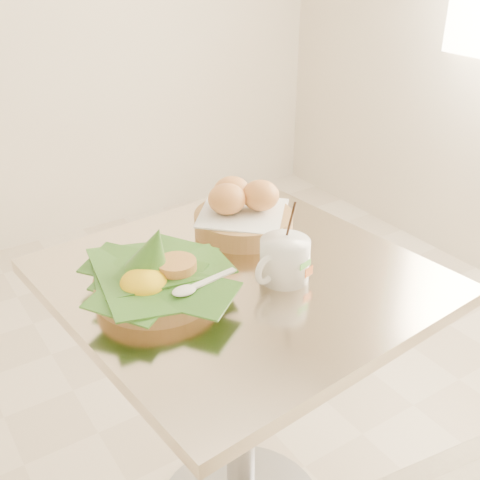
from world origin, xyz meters
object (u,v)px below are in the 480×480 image
coffee_mug (284,259)px  cafe_table (241,358)px  bread_basket (242,212)px  rice_basket (155,277)px

coffee_mug → cafe_table: bearing=133.3°
bread_basket → coffee_mug: bearing=-102.5°
bread_basket → rice_basket: bearing=-154.7°
bread_basket → cafe_table: bearing=-124.2°
cafe_table → coffee_mug: size_ratio=4.40×
rice_basket → coffee_mug: (0.24, -0.09, 0.01)m
cafe_table → bread_basket: size_ratio=2.78×
cafe_table → coffee_mug: bearing=-46.7°
rice_basket → bread_basket: bearing=25.3°
cafe_table → bread_basket: (0.11, 0.16, 0.27)m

